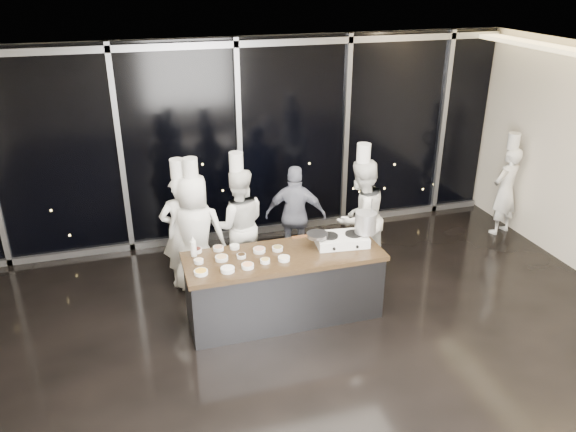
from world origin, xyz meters
The scene contains 15 objects.
ground centered at (0.00, 0.00, 0.00)m, with size 9.00×9.00×0.00m, color black.
room_shell centered at (0.18, 0.00, 2.25)m, with size 9.02×7.02×3.21m.
window_wall centered at (0.00, 3.43, 1.60)m, with size 8.90×0.11×3.20m.
demo_counter centered at (0.00, 0.90, 0.45)m, with size 2.46×0.86×0.90m.
stove centered at (0.78, 0.96, 0.96)m, with size 0.69×0.47×0.14m.
frying_pan centered at (0.45, 0.98, 1.06)m, with size 0.48×0.30×0.05m.
stock_pot centered at (1.09, 0.93, 1.18)m, with size 0.27×0.27×0.27m, color #BCBBBE.
prep_bowls centered at (-0.59, 0.93, 0.93)m, with size 1.16×0.73×0.05m.
squeeze_bottle centered at (-1.07, 1.18, 1.03)m, with size 0.07×0.07×0.27m.
chef_far_left centered at (-1.10, 2.07, 0.84)m, with size 0.60×0.40×1.86m.
chef_left centered at (-0.95, 1.94, 0.85)m, with size 0.94×0.74×1.90m.
chef_center centered at (-0.33, 2.05, 0.84)m, with size 0.86×0.70×1.89m.
guest centered at (0.58, 2.26, 0.77)m, with size 0.97×0.68×1.54m.
chef_right centered at (1.36, 1.70, 0.87)m, with size 1.04×0.94×1.96m.
chef_side centered at (4.20, 2.25, 0.78)m, with size 0.63×0.51×1.73m.
Camera 1 is at (-1.70, -4.96, 4.16)m, focal length 35.00 mm.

